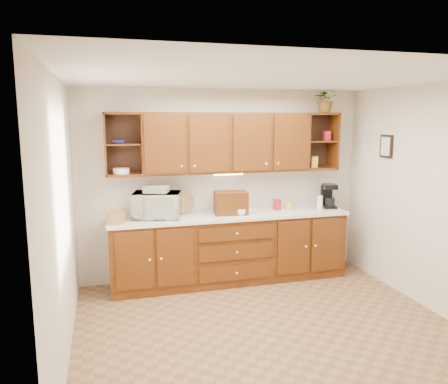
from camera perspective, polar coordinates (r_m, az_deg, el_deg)
floor at (r=4.90m, az=5.73°, el=-17.27°), size 4.00×4.00×0.00m
ceiling at (r=4.39m, az=6.31°, el=14.62°), size 4.00×4.00×0.00m
back_wall at (r=6.11m, az=-0.00°, el=1.01°), size 4.00×0.00×4.00m
left_wall at (r=4.19m, az=-20.45°, el=-3.59°), size 0.00×3.50×3.50m
right_wall at (r=5.52m, az=25.73°, el=-0.88°), size 0.00×3.50×3.50m
base_cabinets at (r=6.01m, az=0.77°, el=-7.44°), size 3.20×0.60×0.90m
countertop at (r=5.88m, az=0.81°, el=-3.09°), size 3.24×0.64×0.04m
upper_cabinets at (r=5.89m, az=0.51°, el=6.49°), size 3.20×0.33×0.80m
undercabinet_light at (r=5.88m, az=0.56°, el=2.34°), size 0.40×0.05×0.02m
framed_picture at (r=6.14m, az=20.45°, el=5.62°), size 0.03×0.24×0.30m
wicker_basket at (r=5.50m, az=-13.99°, el=-3.26°), size 0.29×0.29×0.15m
microwave at (r=5.70m, az=-8.78°, el=-1.71°), size 0.69×0.55×0.33m
towel_stack at (r=5.66m, az=-8.83°, el=0.39°), size 0.36×0.31×0.09m
wine_bottle at (r=5.77m, az=-9.52°, el=-1.89°), size 0.08×0.08×0.27m
woven_tray at (r=5.93m, az=-5.31°, el=-2.75°), size 0.34×0.19×0.32m
bread_box at (r=5.86m, az=0.90°, el=-1.43°), size 0.46×0.32×0.31m
mug_tree at (r=5.87m, az=2.40°, el=-2.45°), size 0.25×0.26×0.31m
canister_red at (r=6.20m, az=6.96°, el=-1.62°), size 0.15×0.15×0.15m
canister_white at (r=6.33m, az=12.41°, el=-1.32°), size 0.08×0.08×0.20m
canister_yellow at (r=6.21m, az=8.48°, el=-1.79°), size 0.10×0.10×0.12m
coffee_maker at (r=6.47m, az=13.51°, el=-0.54°), size 0.24×0.28×0.34m
bowl_stack at (r=5.63m, az=-13.56°, el=6.36°), size 0.19×0.19×0.04m
plate_stack at (r=5.68m, az=-13.28°, el=2.70°), size 0.27×0.27×0.07m
pantry_box_yellow at (r=6.38m, az=11.73°, el=3.87°), size 0.10×0.09×0.15m
pantry_box_red at (r=6.44m, az=13.29°, el=7.16°), size 0.10×0.09×0.13m
potted_plant at (r=6.36m, az=13.15°, el=11.71°), size 0.41×0.38×0.37m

